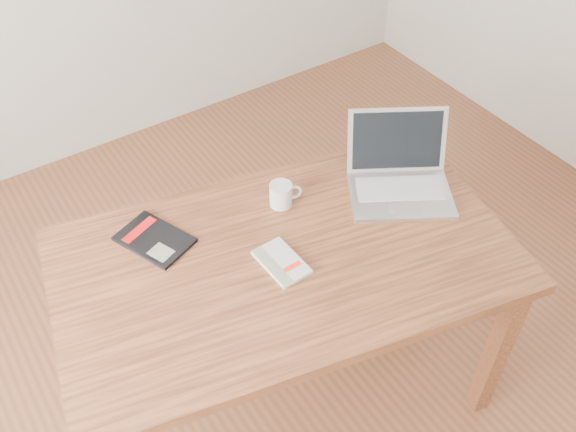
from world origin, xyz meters
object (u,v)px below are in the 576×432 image
black_guidebook (154,239)px  coffee_mug (282,194)px  white_guidebook (281,262)px  desk (285,275)px  laptop (399,175)px

black_guidebook → coffee_mug: (0.43, -0.08, 0.04)m
white_guidebook → coffee_mug: bearing=54.3°
desk → coffee_mug: size_ratio=14.25×
white_guidebook → laptop: size_ratio=0.40×
black_guidebook → coffee_mug: coffee_mug is taller
black_guidebook → laptop: size_ratio=0.59×
desk → coffee_mug: 0.27m
laptop → coffee_mug: (-0.38, 0.15, -0.01)m
white_guidebook → black_guidebook: bearing=130.4°
white_guidebook → black_guidebook: size_ratio=0.67×
white_guidebook → coffee_mug: coffee_mug is taller
white_guidebook → laptop: bearing=5.8°
white_guidebook → laptop: 0.54m
black_guidebook → coffee_mug: bearing=-32.5°
coffee_mug → laptop: bearing=-2.3°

